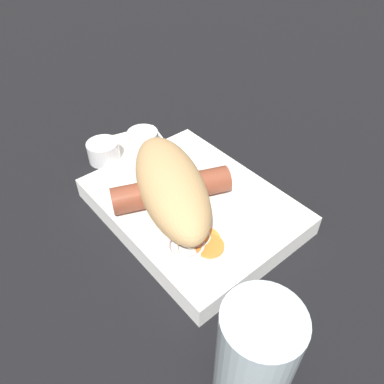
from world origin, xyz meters
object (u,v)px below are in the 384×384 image
food_tray (192,206)px  sausage (172,189)px  condiment_cup_near (143,141)px  drink_glass (255,358)px  condiment_cup_far (104,152)px  bread_roll (171,185)px

food_tray → sausage: 0.04m
food_tray → condiment_cup_near: condiment_cup_near is taller
condiment_cup_near → sausage: bearing=159.2°
food_tray → drink_glass: (-0.20, 0.10, 0.05)m
sausage → condiment_cup_far: sausage is taller
food_tray → drink_glass: size_ratio=2.15×
drink_glass → condiment_cup_far: bearing=-11.1°
sausage → bread_roll: bearing=138.9°
sausage → condiment_cup_near: (0.15, -0.06, -0.03)m
condiment_cup_far → drink_glass: 0.39m
sausage → condiment_cup_far: bearing=2.5°
drink_glass → sausage: bearing=-20.7°
bread_roll → sausage: bearing=-41.1°
condiment_cup_near → drink_glass: (-0.36, 0.14, 0.05)m
food_tray → sausage: size_ratio=1.50×
condiment_cup_far → condiment_cup_near: bearing=-102.3°
sausage → drink_glass: drink_glass is taller
bread_roll → drink_glass: bearing=159.8°
food_tray → condiment_cup_far: condiment_cup_far is taller
bread_roll → condiment_cup_far: size_ratio=4.32×
food_tray → condiment_cup_near: size_ratio=5.29×
drink_glass → condiment_cup_near: bearing=-20.7°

